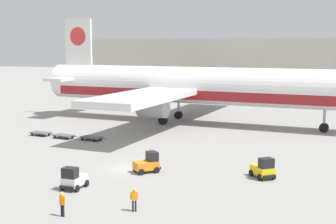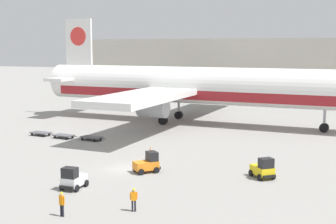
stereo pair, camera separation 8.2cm
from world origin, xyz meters
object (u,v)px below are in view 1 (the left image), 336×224
Objects in this scene: airplane_main at (190,87)px; traffic_cone_near at (150,149)px; baggage_tug_mid at (263,169)px; baggage_dolly_third at (91,137)px; ground_crew_near at (134,198)px; baggage_dolly_lead at (41,133)px; ground_crew_far at (62,202)px; baggage_tug_foreground at (73,179)px; baggage_dolly_second at (64,136)px; baggage_tug_far at (148,163)px.

airplane_main is 22.56m from traffic_cone_near.
baggage_dolly_third is (-24.12, 9.66, -0.49)m from baggage_tug_mid.
baggage_dolly_third is 2.12× the size of ground_crew_near.
baggage_tug_mid reaches higher than baggage_dolly_third.
ground_crew_far is at bearing -44.17° from baggage_dolly_lead.
baggage_tug_mid is (14.59, 9.37, 0.00)m from baggage_tug_foreground.
baggage_dolly_third is (4.11, 0.24, 0.00)m from baggage_dolly_second.
airplane_main reaches higher than baggage_tug_mid.
baggage_tug_foreground is 1.36× the size of ground_crew_far.
airplane_main is at bearing -178.70° from baggage_tug_foreground.
baggage_tug_far is 1.56× the size of ground_crew_near.
baggage_tug_far is at bearing -34.88° from baggage_dolly_third.
ground_crew_far reaches higher than baggage_dolly_second.
baggage_tug_foreground is 0.66× the size of baggage_dolly_second.
baggage_dolly_lead is at bearing -128.63° from airplane_main.
baggage_tug_far is at bearing -79.81° from ground_crew_far.
baggage_tug_foreground is at bearing -56.87° from baggage_dolly_third.
ground_crew_near is 5.19m from ground_crew_far.
ground_crew_near is at bearing -39.78° from baggage_dolly_second.
baggage_tug_mid is at bearing -36.81° from baggage_tug_far.
baggage_tug_foreground and baggage_tug_far have the same top height.
baggage_tug_mid is at bearing -113.61° from ground_crew_far.
airplane_main is 20.43m from baggage_dolly_third.
baggage_dolly_third is at bearing -155.31° from baggage_tug_foreground.
baggage_dolly_second and baggage_dolly_third have the same top height.
baggage_tug_far is at bearing 79.51° from ground_crew_near.
airplane_main reaches higher than baggage_dolly_third.
baggage_dolly_lead and baggage_dolly_second have the same top height.
ground_crew_near is at bearing -74.58° from airplane_main.
baggage_tug_foreground is 23.22m from baggage_dolly_second.
ground_crew_near is at bearing 64.96° from baggage_tug_foreground.
airplane_main is at bearing 53.56° from baggage_tug_far.
baggage_dolly_second is at bearing -149.46° from baggage_tug_mid.
airplane_main is 31.58× the size of ground_crew_far.
baggage_tug_foreground is 26.19m from baggage_dolly_lead.
airplane_main is 21.05× the size of baggage_tug_far.
airplane_main reaches higher than baggage_dolly_second.
baggage_tug_foreground is (2.09, -37.26, -4.96)m from airplane_main.
baggage_tug_foreground is 0.66× the size of baggage_dolly_lead.
baggage_tug_far is 0.73× the size of baggage_dolly_lead.
baggage_tug_foreground is at bearing -84.43° from airplane_main.
airplane_main is 30.90m from baggage_tug_far.
airplane_main is at bearing 55.55° from baggage_dolly_lead.
baggage_dolly_lead is (-15.62, -17.98, -5.45)m from airplane_main.
baggage_tug_far reaches higher than ground_crew_far.
baggage_tug_mid and baggage_tug_far have the same top height.
baggage_dolly_lead is 5.26× the size of traffic_cone_near.
ground_crew_near reaches higher than baggage_dolly_lead.
baggage_dolly_lead is 1.00× the size of baggage_dolly_second.
ground_crew_near is (3.54, -10.44, 0.17)m from baggage_tug_far.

